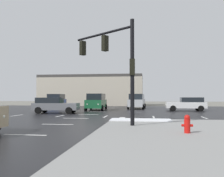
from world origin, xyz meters
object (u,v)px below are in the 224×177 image
suv_green (96,101)px  fire_hydrant (187,124)px  sedan_grey (55,105)px  sedan_white (187,104)px  suv_silver (137,101)px  traffic_signal_mast (115,57)px  suv_blue (56,101)px

suv_green → fire_hydrant: bearing=21.5°
fire_hydrant → sedan_grey: (-10.90, 12.55, 0.32)m
fire_hydrant → suv_green: suv_green is taller
sedan_white → suv_silver: (-6.02, 4.01, 0.24)m
suv_green → sedan_white: (10.84, 0.15, -0.24)m
suv_green → suv_silver: bearing=129.3°
traffic_signal_mast → sedan_white: 16.85m
sedan_grey → suv_silver: 12.62m
suv_blue → suv_silver: size_ratio=1.01×
traffic_signal_mast → suv_silver: bearing=-56.1°
sedan_white → traffic_signal_mast: bearing=66.9°
fire_hydrant → suv_silver: size_ratio=0.16×
traffic_signal_mast → suv_silver: size_ratio=1.19×
fire_hydrant → suv_blue: suv_blue is taller
fire_hydrant → traffic_signal_mast: bearing=138.3°
suv_green → suv_silver: same height
traffic_signal_mast → sedan_grey: (-7.33, 9.38, -3.21)m
suv_silver → suv_green: bearing=134.7°
fire_hydrant → sedan_grey: 16.62m
sedan_grey → fire_hydrant: bearing=-52.6°
suv_blue → suv_green: bearing=51.2°
sedan_grey → suv_silver: suv_silver is taller
suv_green → suv_blue: 8.02m
traffic_signal_mast → sedan_grey: bearing=-16.0°
fire_hydrant → suv_blue: size_ratio=0.16×
fire_hydrant → suv_green: 19.73m
traffic_signal_mast → suv_green: 15.82m
suv_green → suv_silver: (4.82, 4.16, 0.00)m
suv_green → sedan_white: bearing=89.3°
fire_hydrant → sedan_white: 18.57m
traffic_signal_mast → suv_green: bearing=-38.6°
fire_hydrant → sedan_grey: sedan_grey is taller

